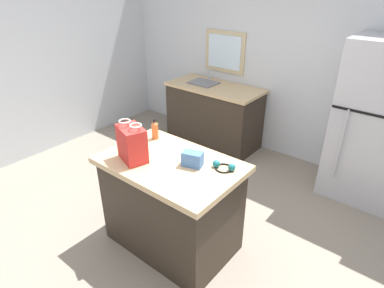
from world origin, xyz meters
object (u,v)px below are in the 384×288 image
Objects in this scene: shopping_bag at (132,143)px; bottle at (155,130)px; ear_defenders at (224,167)px; small_box at (193,159)px; refrigerator at (375,125)px; kitchen_island at (172,204)px.

shopping_bag is 1.68× the size of bottle.
bottle is at bearing 176.61° from ear_defenders.
refrigerator is at bearing 62.74° from small_box.
shopping_bag is at bearing -123.84° from refrigerator.
small_box is at bearing -153.93° from ear_defenders.
bottle is at bearing -132.22° from refrigerator.
refrigerator is 2.39m from bottle.
small_box is 0.82× the size of bottle.
shopping_bag is at bearing -148.12° from kitchen_island.
kitchen_island is 0.67m from ear_defenders.
refrigerator is 1.97m from ear_defenders.
kitchen_island is 6.25× the size of ear_defenders.
bottle reaches higher than kitchen_island.
ear_defenders is (0.43, 0.19, 0.48)m from kitchen_island.
bottle reaches higher than ear_defenders.
kitchen_island is 0.69m from shopping_bag.
kitchen_island is 5.87× the size of bottle.
bottle is 1.07× the size of ear_defenders.
small_box is at bearing -15.35° from bottle.
bottle reaches higher than small_box.
shopping_bag is (-0.28, -0.17, 0.61)m from kitchen_island.
ear_defenders is at bearing 26.07° from small_box.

